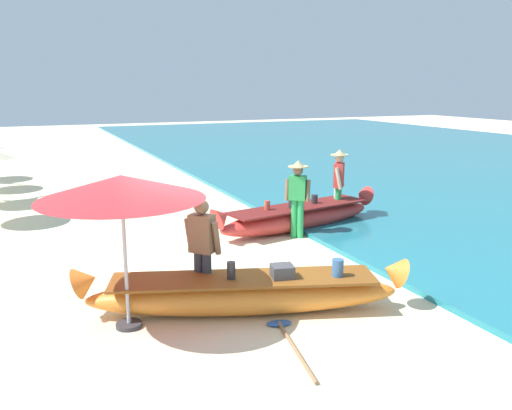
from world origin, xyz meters
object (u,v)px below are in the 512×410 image
(patio_umbrella_large, at_px, (121,188))
(boat_orange_foreground, at_px, (244,293))
(boat_red_midground, at_px, (299,216))
(person_vendor_assistant, at_px, (339,180))
(person_tourist_customer, at_px, (202,247))
(paddle, at_px, (290,340))
(person_vendor_hatted, at_px, (298,193))

(patio_umbrella_large, bearing_deg, boat_orange_foreground, -6.80)
(boat_red_midground, distance_m, person_vendor_assistant, 1.46)
(person_tourist_customer, relative_size, paddle, 0.97)
(person_vendor_hatted, xyz_separation_m, person_tourist_customer, (-3.05, -2.75, -0.05))
(boat_orange_foreground, height_order, boat_red_midground, boat_red_midground)
(person_tourist_customer, distance_m, person_vendor_assistant, 5.88)
(person_tourist_customer, height_order, person_vendor_assistant, person_vendor_assistant)
(person_tourist_customer, bearing_deg, boat_orange_foreground, -45.13)
(person_vendor_hatted, relative_size, patio_umbrella_large, 0.77)
(person_vendor_assistant, bearing_deg, patio_umbrella_large, -146.21)
(paddle, bearing_deg, person_tourist_customer, 112.85)
(person_vendor_hatted, xyz_separation_m, patio_umbrella_large, (-4.23, -3.03, 0.97))
(boat_red_midground, relative_size, person_vendor_hatted, 2.67)
(person_vendor_hatted, height_order, person_tourist_customer, person_vendor_hatted)
(person_vendor_hatted, bearing_deg, paddle, -119.02)
(boat_orange_foreground, distance_m, boat_red_midground, 4.79)
(boat_red_midground, bearing_deg, person_vendor_assistant, 13.27)
(patio_umbrella_large, height_order, paddle, patio_umbrella_large)
(person_vendor_assistant, height_order, paddle, person_vendor_assistant)
(boat_orange_foreground, distance_m, paddle, 1.14)
(boat_red_midground, height_order, paddle, boat_red_midground)
(boat_orange_foreground, xyz_separation_m, person_vendor_hatted, (2.58, 3.23, 0.69))
(person_vendor_assistant, distance_m, patio_umbrella_large, 7.06)
(person_tourist_customer, bearing_deg, patio_umbrella_large, -166.62)
(person_vendor_assistant, bearing_deg, person_vendor_hatted, -151.43)
(person_vendor_hatted, bearing_deg, patio_umbrella_large, -144.40)
(person_tourist_customer, bearing_deg, paddle, -67.15)
(boat_red_midground, height_order, patio_umbrella_large, patio_umbrella_large)
(boat_red_midground, relative_size, patio_umbrella_large, 2.05)
(paddle, bearing_deg, boat_red_midground, 60.75)
(boat_red_midground, distance_m, person_tourist_customer, 4.79)
(paddle, bearing_deg, patio_umbrella_large, 145.00)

